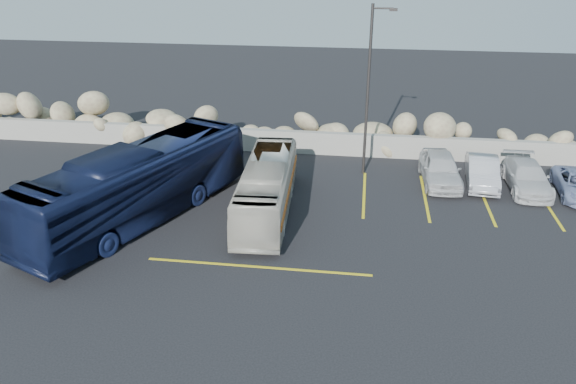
# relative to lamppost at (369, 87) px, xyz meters

# --- Properties ---
(ground) EXTENTS (90.00, 90.00, 0.00)m
(ground) POSITION_rel_lamppost_xyz_m (-2.56, -9.50, -4.30)
(ground) COLOR black
(ground) RESTS_ON ground
(seawall) EXTENTS (60.00, 0.40, 1.20)m
(seawall) POSITION_rel_lamppost_xyz_m (-2.56, 2.50, -3.70)
(seawall) COLOR gray
(seawall) RESTS_ON ground
(riprap_pile) EXTENTS (54.00, 2.80, 2.60)m
(riprap_pile) POSITION_rel_lamppost_xyz_m (-2.56, 3.70, -3.00)
(riprap_pile) COLOR #907A5E
(riprap_pile) RESTS_ON ground
(parking_lines) EXTENTS (18.16, 9.36, 0.01)m
(parking_lines) POSITION_rel_lamppost_xyz_m (2.09, -3.93, -4.29)
(parking_lines) COLOR gold
(parking_lines) RESTS_ON ground
(lamppost) EXTENTS (1.14, 0.18, 8.00)m
(lamppost) POSITION_rel_lamppost_xyz_m (0.00, 0.00, 0.00)
(lamppost) COLOR #2F2C2A
(lamppost) RESTS_ON ground
(vintage_bus) EXTENTS (2.27, 8.05, 2.22)m
(vintage_bus) POSITION_rel_lamppost_xyz_m (-3.99, -4.90, -3.19)
(vintage_bus) COLOR beige
(vintage_bus) RESTS_ON ground
(tour_coach) EXTENTS (6.73, 11.14, 3.07)m
(tour_coach) POSITION_rel_lamppost_xyz_m (-9.00, -6.18, -2.76)
(tour_coach) COLOR #0F1733
(tour_coach) RESTS_ON ground
(car_a) EXTENTS (1.89, 4.29, 1.44)m
(car_a) POSITION_rel_lamppost_xyz_m (3.53, -0.68, -3.58)
(car_a) COLOR silver
(car_a) RESTS_ON ground
(car_b) EXTENTS (1.72, 4.01, 1.28)m
(car_b) POSITION_rel_lamppost_xyz_m (5.46, -0.64, -3.65)
(car_b) COLOR silver
(car_b) RESTS_ON ground
(car_c) EXTENTS (1.73, 4.21, 1.22)m
(car_c) POSITION_rel_lamppost_xyz_m (7.39, -0.89, -3.69)
(car_c) COLOR silver
(car_c) RESTS_ON ground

